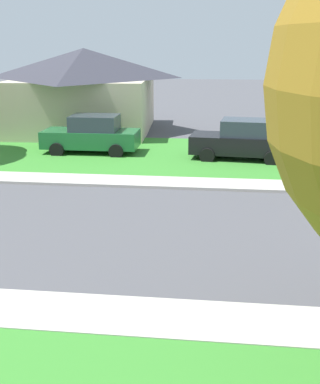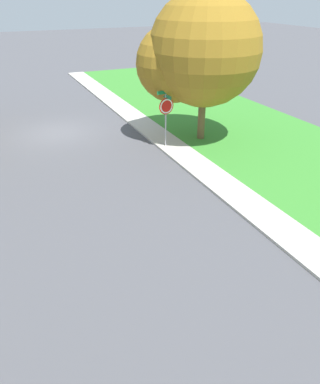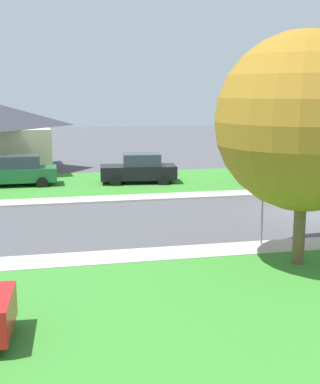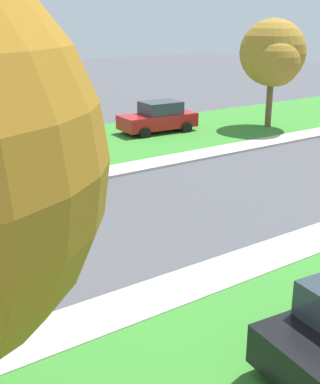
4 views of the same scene
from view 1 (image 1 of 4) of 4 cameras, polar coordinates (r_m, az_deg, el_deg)
name	(u,v)px [view 1 (image 1 of 4)]	position (r m, az deg, el deg)	size (l,w,h in m)	color
sidewalk_east	(87,180)	(18.89, -8.19, 1.33)	(1.40, 56.00, 0.10)	#B7B2A8
lawn_east	(113,154)	(23.33, -5.25, 4.28)	(8.00, 56.00, 0.08)	#38842D
car_black_far_down_street	(243,140)	(22.23, 9.21, 5.73)	(2.37, 4.46, 1.76)	black
car_green_driveway_right	(92,135)	(23.47, -7.60, 6.35)	(2.05, 4.30, 1.76)	#1E6033
house_right_setback	(85,89)	(29.74, -8.38, 11.32)	(9.47, 8.35, 4.60)	beige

